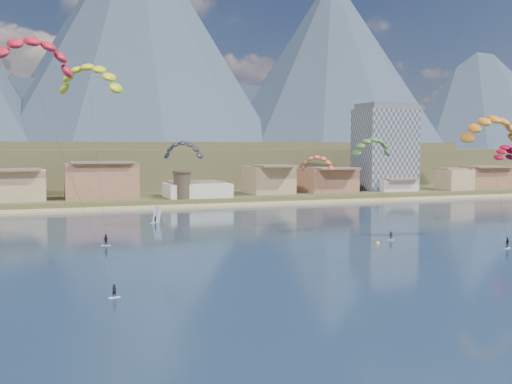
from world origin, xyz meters
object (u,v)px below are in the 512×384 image
Objects in this scene: kitesurfer_yellow at (90,75)px; kitesurfer_orange at (491,125)px; kitesurfer_green at (372,145)px; apartment_tower at (385,147)px; buoy at (377,243)px; watchtower at (182,185)px; windsurfer at (156,218)px; kitesurfer_red at (31,51)px.

kitesurfer_yellow reaches higher than kitesurfer_orange.
kitesurfer_green is at bearing -13.92° from kitesurfer_yellow.
kitesurfer_orange reaches higher than kitesurfer_green.
kitesurfer_yellow is (-110.92, -72.09, 14.07)m from apartment_tower.
kitesurfer_green reaches higher than buoy.
kitesurfer_yellow is at bearing 151.18° from buoy.
watchtower is 96.47m from kitesurfer_orange.
apartment_tower is 8.04× the size of windsurfer.
kitesurfer_red is 43.72× the size of buoy.
kitesurfer_red is at bearing -114.43° from windsurfer.
kitesurfer_yellow is at bearing 166.08° from kitesurfer_green.
kitesurfer_green is 53.08m from windsurfer.
apartment_tower reaches higher than watchtower.
watchtower is (-80.00, -14.00, -11.45)m from apartment_tower.
apartment_tower reaches higher than kitesurfer_orange.
kitesurfer_red reaches higher than windsurfer.
kitesurfer_yellow is 78.66m from kitesurfer_orange.
apartment_tower is at bearing 57.78° from buoy.
kitesurfer_red is 67.08m from buoy.
watchtower is 0.25× the size of kitesurfer_red.
kitesurfer_orange is at bearing -110.83° from apartment_tower.
kitesurfer_yellow is 58.25m from kitesurfer_green.
kitesurfer_green is at bearing -71.45° from watchtower.
kitesurfer_green is at bearing -38.66° from windsurfer.
buoy is (-62.29, -98.85, -17.69)m from apartment_tower.
kitesurfer_green is at bearing 64.17° from buoy.
kitesurfer_green is 23.30m from buoy.
kitesurfer_yellow is 63.94m from buoy.
apartment_tower is 118.17m from buoy.
kitesurfer_red is at bearing -112.89° from watchtower.
kitesurfer_red reaches higher than buoy.
kitesurfer_orange is at bearing 8.10° from kitesurfer_red.
kitesurfer_green is (-55.94, -85.72, 0.48)m from apartment_tower.
windsurfer is 55.38m from buoy.
apartment_tower is at bearing 33.02° from kitesurfer_yellow.
windsurfer reaches higher than buoy.
kitesurfer_red is at bearing -104.50° from kitesurfer_yellow.
kitesurfer_green is at bearing 143.17° from kitesurfer_orange.
kitesurfer_yellow reaches higher than watchtower.
windsurfer is at bearing 48.52° from kitesurfer_yellow.
kitesurfer_orange is 32.89m from buoy.
kitesurfer_red is 8.50× the size of windsurfer.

